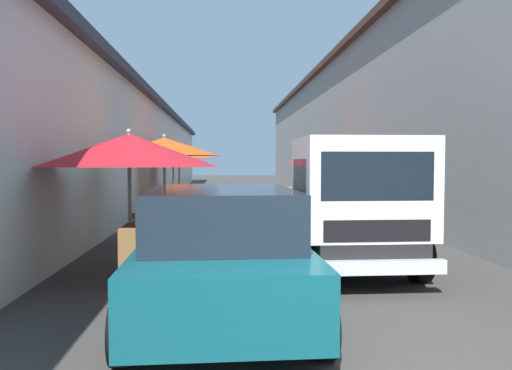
{
  "coord_description": "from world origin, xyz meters",
  "views": [
    {
      "loc": [
        -2.4,
        1.0,
        1.75
      ],
      "look_at": [
        9.92,
        0.17,
        1.15
      ],
      "focal_mm": 34.6,
      "sensor_mm": 36.0,
      "label": 1
    }
  ],
  "objects_px": {
    "fruit_stall_mid_lane": "(317,164)",
    "fruit_stall_near_right": "(166,160)",
    "parked_scooter": "(172,211)",
    "fruit_stall_near_left": "(179,165)",
    "vendor_by_crates": "(331,186)",
    "fruit_stall_far_right": "(131,162)",
    "hatchback_car": "(222,251)",
    "vendor_in_shade": "(306,187)",
    "delivery_truck": "(348,206)",
    "fruit_stall_far_left": "(172,163)"
  },
  "relations": [
    {
      "from": "hatchback_car",
      "to": "vendor_by_crates",
      "type": "relative_size",
      "value": 2.37
    },
    {
      "from": "vendor_in_shade",
      "to": "hatchback_car",
      "type": "bearing_deg",
      "value": 165.65
    },
    {
      "from": "fruit_stall_far_right",
      "to": "vendor_by_crates",
      "type": "relative_size",
      "value": 1.58
    },
    {
      "from": "fruit_stall_near_left",
      "to": "parked_scooter",
      "type": "distance_m",
      "value": 6.26
    },
    {
      "from": "fruit_stall_near_right",
      "to": "hatchback_car",
      "type": "xyz_separation_m",
      "value": [
        -4.8,
        -1.17,
        -1.03
      ]
    },
    {
      "from": "fruit_stall_near_left",
      "to": "delivery_truck",
      "type": "height_order",
      "value": "delivery_truck"
    },
    {
      "from": "fruit_stall_far_right",
      "to": "vendor_by_crates",
      "type": "xyz_separation_m",
      "value": [
        7.8,
        -4.75,
        -0.77
      ]
    },
    {
      "from": "hatchback_car",
      "to": "vendor_by_crates",
      "type": "xyz_separation_m",
      "value": [
        9.69,
        -3.4,
        0.23
      ]
    },
    {
      "from": "fruit_stall_near_right",
      "to": "hatchback_car",
      "type": "relative_size",
      "value": 0.59
    },
    {
      "from": "delivery_truck",
      "to": "vendor_by_crates",
      "type": "bearing_deg",
      "value": -10.62
    },
    {
      "from": "fruit_stall_mid_lane",
      "to": "fruit_stall_near_right",
      "type": "height_order",
      "value": "fruit_stall_near_right"
    },
    {
      "from": "hatchback_car",
      "to": "vendor_by_crates",
      "type": "bearing_deg",
      "value": -19.33
    },
    {
      "from": "fruit_stall_far_left",
      "to": "fruit_stall_near_right",
      "type": "bearing_deg",
      "value": -175.35
    },
    {
      "from": "fruit_stall_far_left",
      "to": "delivery_truck",
      "type": "distance_m",
      "value": 9.43
    },
    {
      "from": "fruit_stall_near_left",
      "to": "vendor_by_crates",
      "type": "relative_size",
      "value": 1.61
    },
    {
      "from": "fruit_stall_far_left",
      "to": "parked_scooter",
      "type": "relative_size",
      "value": 1.58
    },
    {
      "from": "fruit_stall_near_right",
      "to": "fruit_stall_near_left",
      "type": "relative_size",
      "value": 0.86
    },
    {
      "from": "vendor_in_shade",
      "to": "fruit_stall_far_right",
      "type": "bearing_deg",
      "value": 155.52
    },
    {
      "from": "delivery_truck",
      "to": "vendor_in_shade",
      "type": "height_order",
      "value": "delivery_truck"
    },
    {
      "from": "fruit_stall_near_right",
      "to": "parked_scooter",
      "type": "distance_m",
      "value": 2.82
    },
    {
      "from": "fruit_stall_far_left",
      "to": "parked_scooter",
      "type": "height_order",
      "value": "fruit_stall_far_left"
    },
    {
      "from": "vendor_by_crates",
      "to": "fruit_stall_far_right",
      "type": "bearing_deg",
      "value": 148.69
    },
    {
      "from": "fruit_stall_near_right",
      "to": "delivery_truck",
      "type": "bearing_deg",
      "value": -131.2
    },
    {
      "from": "fruit_stall_near_right",
      "to": "delivery_truck",
      "type": "distance_m",
      "value": 4.23
    },
    {
      "from": "fruit_stall_mid_lane",
      "to": "hatchback_car",
      "type": "distance_m",
      "value": 12.79
    },
    {
      "from": "delivery_truck",
      "to": "fruit_stall_near_left",
      "type": "bearing_deg",
      "value": 17.61
    },
    {
      "from": "fruit_stall_far_right",
      "to": "fruit_stall_near_right",
      "type": "distance_m",
      "value": 2.92
    },
    {
      "from": "fruit_stall_far_left",
      "to": "hatchback_car",
      "type": "xyz_separation_m",
      "value": [
        -10.74,
        -1.65,
        -0.96
      ]
    },
    {
      "from": "fruit_stall_far_left",
      "to": "hatchback_car",
      "type": "height_order",
      "value": "fruit_stall_far_left"
    },
    {
      "from": "fruit_stall_near_right",
      "to": "vendor_by_crates",
      "type": "bearing_deg",
      "value": -43.07
    },
    {
      "from": "fruit_stall_near_right",
      "to": "hatchback_car",
      "type": "height_order",
      "value": "fruit_stall_near_right"
    },
    {
      "from": "fruit_stall_near_left",
      "to": "delivery_truck",
      "type": "bearing_deg",
      "value": -162.39
    },
    {
      "from": "fruit_stall_mid_lane",
      "to": "vendor_by_crates",
      "type": "xyz_separation_m",
      "value": [
        -2.6,
        0.05,
        -0.68
      ]
    },
    {
      "from": "hatchback_car",
      "to": "delivery_truck",
      "type": "bearing_deg",
      "value": -43.74
    },
    {
      "from": "hatchback_car",
      "to": "delivery_truck",
      "type": "distance_m",
      "value": 2.86
    },
    {
      "from": "fruit_stall_mid_lane",
      "to": "fruit_stall_far_right",
      "type": "height_order",
      "value": "fruit_stall_far_right"
    },
    {
      "from": "fruit_stall_near_left",
      "to": "parked_scooter",
      "type": "relative_size",
      "value": 1.61
    },
    {
      "from": "vendor_by_crates",
      "to": "delivery_truck",
      "type": "bearing_deg",
      "value": 169.38
    },
    {
      "from": "parked_scooter",
      "to": "hatchback_car",
      "type": "bearing_deg",
      "value": -169.97
    },
    {
      "from": "fruit_stall_far_left",
      "to": "parked_scooter",
      "type": "distance_m",
      "value": 3.68
    },
    {
      "from": "hatchback_car",
      "to": "parked_scooter",
      "type": "relative_size",
      "value": 2.36
    },
    {
      "from": "hatchback_car",
      "to": "vendor_in_shade",
      "type": "xyz_separation_m",
      "value": [
        11.06,
        -2.83,
        0.13
      ]
    },
    {
      "from": "fruit_stall_far_right",
      "to": "fruit_stall_far_left",
      "type": "height_order",
      "value": "fruit_stall_far_left"
    },
    {
      "from": "parked_scooter",
      "to": "vendor_by_crates",
      "type": "bearing_deg",
      "value": -62.92
    },
    {
      "from": "fruit_stall_far_right",
      "to": "hatchback_car",
      "type": "height_order",
      "value": "fruit_stall_far_right"
    },
    {
      "from": "hatchback_car",
      "to": "delivery_truck",
      "type": "height_order",
      "value": "delivery_truck"
    },
    {
      "from": "hatchback_car",
      "to": "parked_scooter",
      "type": "height_order",
      "value": "hatchback_car"
    },
    {
      "from": "fruit_stall_far_left",
      "to": "fruit_stall_near_right",
      "type": "height_order",
      "value": "fruit_stall_near_right"
    },
    {
      "from": "fruit_stall_mid_lane",
      "to": "delivery_truck",
      "type": "distance_m",
      "value": 10.36
    },
    {
      "from": "fruit_stall_mid_lane",
      "to": "fruit_stall_near_right",
      "type": "relative_size",
      "value": 0.96
    }
  ]
}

